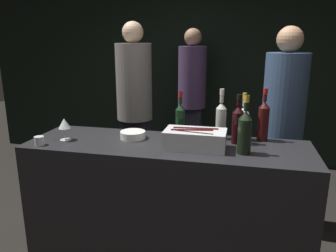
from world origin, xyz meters
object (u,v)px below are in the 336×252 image
(candle_votive, at_px, (39,141))
(rose_wine_bottle, at_px, (243,122))
(red_wine_bottle_burgundy, at_px, (180,119))
(person_blond_tee, at_px, (135,102))
(ice_bin_with_bottles, at_px, (195,138))
(white_wine_bottle, at_px, (221,119))
(person_in_hoodie, at_px, (192,93))
(bowl_white, at_px, (133,135))
(wine_glass, at_px, (64,124))
(red_wine_bottle_tall, at_px, (263,120))
(champagne_bottle, at_px, (245,131))
(red_wine_bottle_black_foil, at_px, (238,123))
(person_grey_polo, at_px, (283,121))

(candle_votive, distance_m, rose_wine_bottle, 1.41)
(red_wine_bottle_burgundy, distance_m, person_blond_tee, 1.12)
(ice_bin_with_bottles, bearing_deg, white_wine_bottle, 59.55)
(candle_votive, bearing_deg, person_in_hoodie, 71.87)
(bowl_white, distance_m, wine_glass, 0.49)
(red_wine_bottle_tall, height_order, white_wine_bottle, red_wine_bottle_tall)
(bowl_white, bearing_deg, person_blond_tee, 107.88)
(candle_votive, relative_size, person_blond_tee, 0.04)
(ice_bin_with_bottles, height_order, bowl_white, ice_bin_with_bottles)
(champagne_bottle, distance_m, person_blond_tee, 1.62)
(wine_glass, distance_m, person_blond_tee, 1.17)
(wine_glass, height_order, person_blond_tee, person_blond_tee)
(red_wine_bottle_tall, bearing_deg, person_in_hoodie, 114.32)
(red_wine_bottle_black_foil, relative_size, person_grey_polo, 0.19)
(champagne_bottle, bearing_deg, white_wine_bottle, 120.01)
(red_wine_bottle_black_foil, bearing_deg, person_blond_tee, 137.97)
(champagne_bottle, bearing_deg, red_wine_bottle_tall, 68.01)
(candle_votive, bearing_deg, white_wine_bottle, 19.92)
(bowl_white, distance_m, red_wine_bottle_tall, 0.93)
(red_wine_bottle_burgundy, bearing_deg, candle_votive, -155.72)
(bowl_white, bearing_deg, red_wine_bottle_tall, 10.00)
(bowl_white, height_order, champagne_bottle, champagne_bottle)
(ice_bin_with_bottles, distance_m, wine_glass, 0.93)
(red_wine_bottle_tall, height_order, person_in_hoodie, person_in_hoodie)
(candle_votive, relative_size, red_wine_bottle_burgundy, 0.19)
(red_wine_bottle_tall, height_order, person_grey_polo, person_grey_polo)
(bowl_white, xyz_separation_m, person_grey_polo, (1.10, 0.69, -0.00))
(bowl_white, relative_size, person_grey_polo, 0.10)
(rose_wine_bottle, relative_size, white_wine_bottle, 0.93)
(ice_bin_with_bottles, distance_m, red_wine_bottle_black_foil, 0.33)
(red_wine_bottle_tall, relative_size, person_in_hoodie, 0.21)
(ice_bin_with_bottles, distance_m, rose_wine_bottle, 0.41)
(ice_bin_with_bottles, relative_size, red_wine_bottle_burgundy, 1.20)
(red_wine_bottle_burgundy, bearing_deg, person_in_hoodie, 96.08)
(person_blond_tee, height_order, person_grey_polo, person_blond_tee)
(candle_votive, bearing_deg, red_wine_bottle_black_foil, 14.94)
(red_wine_bottle_tall, xyz_separation_m, rose_wine_bottle, (-0.14, -0.01, -0.02))
(red_wine_bottle_burgundy, bearing_deg, red_wine_bottle_black_foil, -7.68)
(champagne_bottle, relative_size, red_wine_bottle_burgundy, 1.11)
(bowl_white, bearing_deg, wine_glass, -162.40)
(wine_glass, bearing_deg, white_wine_bottle, 14.69)
(red_wine_bottle_burgundy, bearing_deg, rose_wine_bottle, 4.48)
(champagne_bottle, distance_m, white_wine_bottle, 0.33)
(bowl_white, distance_m, person_blond_tee, 1.07)
(ice_bin_with_bottles, xyz_separation_m, person_in_hoodie, (-0.33, 1.98, -0.03))
(red_wine_bottle_black_foil, bearing_deg, champagne_bottle, -77.30)
(ice_bin_with_bottles, bearing_deg, wine_glass, -178.31)
(person_grey_polo, bearing_deg, candle_votive, -78.52)
(bowl_white, height_order, red_wine_bottle_tall, red_wine_bottle_tall)
(wine_glass, xyz_separation_m, rose_wine_bottle, (1.23, 0.29, 0.02))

